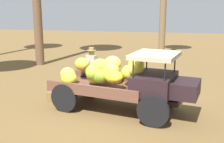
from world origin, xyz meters
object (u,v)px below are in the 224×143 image
at_px(farmer, 92,67).
at_px(wooden_crate, 57,97).
at_px(loose_banana_bunch, 120,87).
at_px(truck, 124,80).

xyz_separation_m(farmer, wooden_crate, (-0.83, -1.38, -0.80)).
bearing_deg(loose_banana_bunch, truck, -75.37).
bearing_deg(farmer, truck, 66.38).
distance_m(truck, loose_banana_bunch, 2.31).
bearing_deg(truck, loose_banana_bunch, 114.95).
relative_size(truck, wooden_crate, 8.45).
bearing_deg(loose_banana_bunch, wooden_crate, -134.22).
bearing_deg(farmer, loose_banana_bunch, 138.49).
xyz_separation_m(truck, loose_banana_bunch, (-0.54, 2.09, -0.84)).
bearing_deg(farmer, wooden_crate, -8.69).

